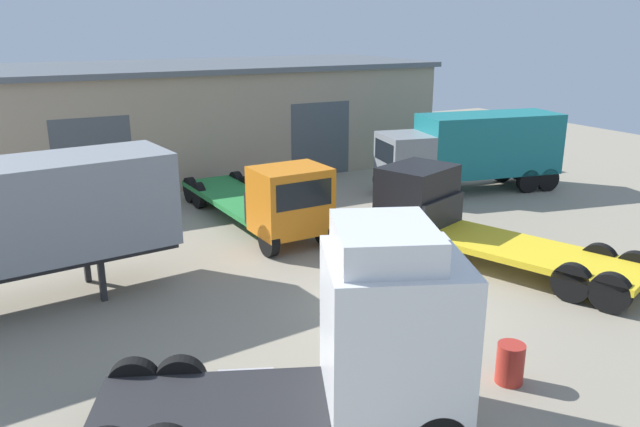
{
  "coord_description": "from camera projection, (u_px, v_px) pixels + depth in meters",
  "views": [
    {
      "loc": [
        -9.02,
        -12.75,
        7.26
      ],
      "look_at": [
        -0.28,
        3.57,
        1.6
      ],
      "focal_mm": 35.0,
      "sensor_mm": 36.0,
      "label": 1
    }
  ],
  "objects": [
    {
      "name": "box_truck_grey",
      "position": [
        472.0,
        148.0,
        27.7
      ],
      "size": [
        8.48,
        3.99,
        3.43
      ],
      "rotation": [
        0.0,
        0.0,
        2.94
      ],
      "color": "gray",
      "rests_on": "ground_plane"
    },
    {
      "name": "ground_plane",
      "position": [
        391.0,
        302.0,
        16.95
      ],
      "size": [
        60.0,
        60.0,
        0.0
      ],
      "primitive_type": "plane",
      "color": "gray"
    },
    {
      "name": "tractor_unit_white",
      "position": [
        363.0,
        338.0,
        11.14
      ],
      "size": [
        7.03,
        4.87,
        4.0
      ],
      "rotation": [
        0.0,
        0.0,
        -0.4
      ],
      "color": "silver",
      "rests_on": "ground_plane"
    },
    {
      "name": "flatbed_truck_black",
      "position": [
        452.0,
        215.0,
        20.15
      ],
      "size": [
        5.12,
        8.62,
        2.74
      ],
      "rotation": [
        0.0,
        0.0,
        1.92
      ],
      "color": "black",
      "rests_on": "ground_plane"
    },
    {
      "name": "oil_drum",
      "position": [
        510.0,
        363.0,
        13.05
      ],
      "size": [
        0.58,
        0.58,
        0.88
      ],
      "color": "#B22D23",
      "rests_on": "ground_plane"
    },
    {
      "name": "traffic_cone",
      "position": [
        340.0,
        254.0,
        19.73
      ],
      "size": [
        0.4,
        0.4,
        0.55
      ],
      "color": "black",
      "rests_on": "ground_plane"
    },
    {
      "name": "warehouse_building",
      "position": [
        186.0,
        117.0,
        31.82
      ],
      "size": [
        24.8,
        9.65,
        5.33
      ],
      "color": "tan",
      "rests_on": "ground_plane"
    },
    {
      "name": "flatbed_truck_orange",
      "position": [
        272.0,
        200.0,
        21.99
      ],
      "size": [
        2.79,
        8.68,
        2.73
      ],
      "rotation": [
        0.0,
        0.0,
        -1.52
      ],
      "color": "orange",
      "rests_on": "ground_plane"
    }
  ]
}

